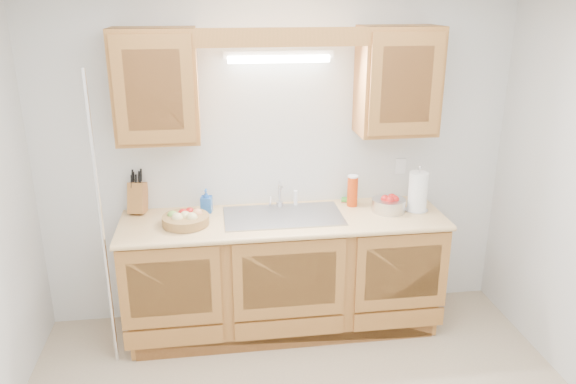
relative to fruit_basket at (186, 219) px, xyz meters
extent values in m
cube|color=silver|center=(0.68, 0.35, 0.31)|extent=(3.50, 0.02, 2.50)
cube|color=#A3622F|center=(0.68, 0.05, -0.50)|extent=(2.20, 0.60, 0.86)
cube|color=#E1B676|center=(0.68, 0.04, -0.06)|extent=(2.30, 0.63, 0.04)
cube|color=#A3622F|center=(-0.15, 0.19, 0.88)|extent=(0.55, 0.33, 0.75)
cube|color=#A3622F|center=(1.51, 0.19, 0.88)|extent=(0.55, 0.33, 0.75)
cube|color=#A3622F|center=(0.68, 0.04, 1.20)|extent=(2.20, 0.05, 0.12)
cylinder|color=white|center=(0.68, 0.25, 1.04)|extent=(0.70, 0.05, 0.05)
cube|color=white|center=(0.68, 0.28, 1.07)|extent=(0.76, 0.06, 0.05)
cube|color=#9E9EA3|center=(0.68, 0.06, -0.04)|extent=(0.84, 0.46, 0.01)
cube|color=#9E9EA3|center=(0.47, 0.06, -0.12)|extent=(0.39, 0.40, 0.16)
cube|color=#9E9EA3|center=(0.89, 0.06, -0.12)|extent=(0.39, 0.40, 0.16)
cylinder|color=silver|center=(0.68, 0.26, -0.02)|extent=(0.06, 0.06, 0.04)
cylinder|color=silver|center=(0.68, 0.26, 0.06)|extent=(0.02, 0.02, 0.16)
cylinder|color=silver|center=(0.68, 0.21, 0.15)|extent=(0.02, 0.12, 0.02)
cylinder|color=white|center=(0.80, 0.26, 0.02)|extent=(0.03, 0.03, 0.12)
cylinder|color=silver|center=(-0.52, -0.21, 0.06)|extent=(0.03, 0.03, 2.00)
cube|color=white|center=(1.63, 0.34, 0.21)|extent=(0.08, 0.01, 0.12)
cylinder|color=olive|center=(0.00, 0.00, -0.01)|extent=(0.37, 0.37, 0.06)
sphere|color=#D8C67F|center=(-0.05, -0.04, 0.02)|extent=(0.08, 0.08, 0.08)
sphere|color=#D8C67F|center=(0.04, -0.05, 0.02)|extent=(0.08, 0.08, 0.08)
sphere|color=tan|center=(0.08, 0.03, 0.02)|extent=(0.07, 0.07, 0.07)
sphere|color=#B41714|center=(-0.02, 0.05, 0.02)|extent=(0.07, 0.07, 0.07)
sphere|color=#72A53F|center=(-0.09, 0.02, 0.02)|extent=(0.07, 0.07, 0.07)
sphere|color=#D8C67F|center=(0.00, -0.01, 0.02)|extent=(0.08, 0.08, 0.08)
sphere|color=#B41714|center=(0.03, 0.08, 0.02)|extent=(0.07, 0.07, 0.07)
cube|color=#A3622F|center=(-0.35, 0.29, 0.07)|extent=(0.15, 0.20, 0.25)
cylinder|color=black|center=(-0.38, 0.27, 0.20)|extent=(0.02, 0.04, 0.09)
cylinder|color=black|center=(-0.35, 0.27, 0.20)|extent=(0.02, 0.04, 0.09)
cylinder|color=black|center=(-0.32, 0.27, 0.21)|extent=(0.02, 0.04, 0.09)
cylinder|color=black|center=(-0.37, 0.31, 0.21)|extent=(0.02, 0.04, 0.09)
cylinder|color=black|center=(-0.33, 0.31, 0.21)|extent=(0.02, 0.04, 0.09)
cylinder|color=black|center=(-0.38, 0.34, 0.22)|extent=(0.02, 0.04, 0.09)
cylinder|color=black|center=(-0.32, 0.34, 0.22)|extent=(0.02, 0.04, 0.09)
cylinder|color=red|center=(1.22, 0.20, 0.07)|extent=(0.10, 0.10, 0.23)
cylinder|color=white|center=(1.22, 0.20, 0.19)|extent=(0.08, 0.08, 0.01)
imported|color=#235BB2|center=(0.14, 0.22, 0.04)|extent=(0.09, 0.09, 0.17)
cube|color=#CC333F|center=(1.22, 0.29, -0.04)|extent=(0.13, 0.10, 0.01)
cube|color=green|center=(1.22, 0.29, -0.03)|extent=(0.13, 0.10, 0.02)
cylinder|color=silver|center=(1.67, 0.03, -0.04)|extent=(0.17, 0.17, 0.01)
cylinder|color=silver|center=(1.67, 0.03, 0.12)|extent=(0.02, 0.02, 0.34)
cylinder|color=white|center=(1.67, 0.03, 0.11)|extent=(0.14, 0.14, 0.28)
sphere|color=silver|center=(1.67, 0.03, 0.29)|extent=(0.02, 0.02, 0.02)
cylinder|color=silver|center=(1.46, 0.05, 0.00)|extent=(0.27, 0.27, 0.09)
sphere|color=#B41714|center=(1.43, 0.05, 0.05)|extent=(0.07, 0.07, 0.07)
sphere|color=#B41714|center=(1.49, 0.07, 0.05)|extent=(0.07, 0.07, 0.07)
sphere|color=#B41714|center=(1.46, 0.02, 0.05)|extent=(0.07, 0.07, 0.07)
sphere|color=#B41714|center=(1.50, 0.03, 0.05)|extent=(0.07, 0.07, 0.07)
camera|label=1|loc=(0.20, -3.63, 1.45)|focal=35.00mm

